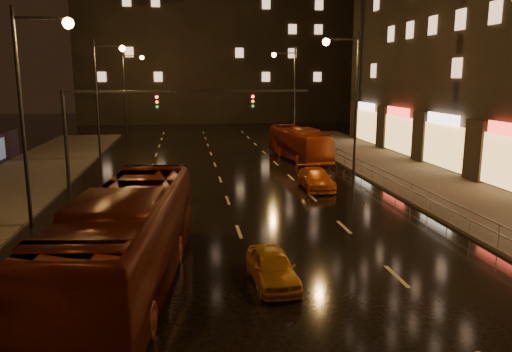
% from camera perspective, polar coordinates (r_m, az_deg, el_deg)
% --- Properties ---
extents(ground, '(140.00, 140.00, 0.00)m').
position_cam_1_polar(ground, '(32.65, -3.86, -1.10)').
color(ground, black).
rests_on(ground, ground).
extents(sidewalk_right, '(7.00, 70.00, 0.15)m').
position_cam_1_polar(sidewalk_right, '(31.88, 21.88, -2.06)').
color(sidewalk_right, '#38332D').
rests_on(sidewalk_right, ground).
extents(building_distant, '(44.00, 16.00, 36.00)m').
position_cam_1_polar(building_distant, '(84.77, -3.99, 18.70)').
color(building_distant, black).
rests_on(building_distant, ground).
extents(traffic_signal, '(15.31, 0.32, 6.20)m').
position_cam_1_polar(traffic_signal, '(32.01, -13.11, 6.96)').
color(traffic_signal, black).
rests_on(traffic_signal, ground).
extents(railing_right, '(0.05, 56.00, 1.00)m').
position_cam_1_polar(railing_right, '(32.90, 14.40, 0.26)').
color(railing_right, '#99999E').
rests_on(railing_right, sidewalk_right).
extents(bus_red, '(4.34, 12.53, 3.42)m').
position_cam_1_polar(bus_red, '(17.05, -14.50, -7.09)').
color(bus_red, '#4E170B').
rests_on(bus_red, ground).
extents(bus_curb, '(3.58, 10.11, 2.76)m').
position_cam_1_polar(bus_curb, '(42.95, 4.93, 3.73)').
color(bus_curb, '#99330F').
rests_on(bus_curb, ground).
extents(taxi_near, '(1.60, 3.57, 1.19)m').
position_cam_1_polar(taxi_near, '(17.28, 1.88, -10.39)').
color(taxi_near, '#B87211').
rests_on(taxi_near, ground).
extents(taxi_far, '(1.86, 4.41, 1.27)m').
position_cam_1_polar(taxi_far, '(31.84, 6.84, -0.31)').
color(taxi_far, '#C95813').
rests_on(taxi_far, ground).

